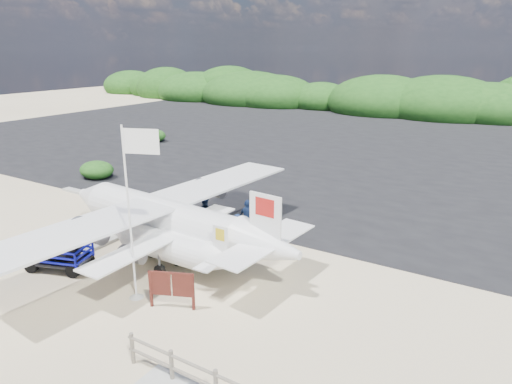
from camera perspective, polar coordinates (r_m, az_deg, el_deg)
ground at (r=19.53m, az=-10.57°, el=-9.61°), size 160.00×160.00×0.00m
asphalt_apron at (r=45.21m, az=15.67°, el=5.62°), size 90.00×50.00×0.04m
lagoon at (r=26.79m, az=-22.92°, el=-3.13°), size 9.00×7.00×0.40m
vegetation_band at (r=69.31m, az=21.62°, el=8.99°), size 124.00×8.00×4.40m
baggage_cart at (r=20.97m, az=-23.21°, el=-8.84°), size 3.04×2.31×1.35m
flagpole at (r=17.89m, az=-14.70°, el=-12.61°), size 1.39×0.96×6.41m
signboard at (r=16.97m, az=-10.35°, el=-14.06°), size 1.67×0.83×1.44m
crew_a at (r=20.85m, az=-2.27°, el=-4.94°), size 0.71×0.57×1.70m
crew_b at (r=23.23m, az=-6.36°, el=-2.67°), size 0.91×0.76×1.67m
crew_c at (r=21.92m, az=-1.03°, el=-3.42°), size 1.23×0.75×1.95m
aircraft_small at (r=46.65m, az=4.54°, el=6.56°), size 6.72×6.72×2.41m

